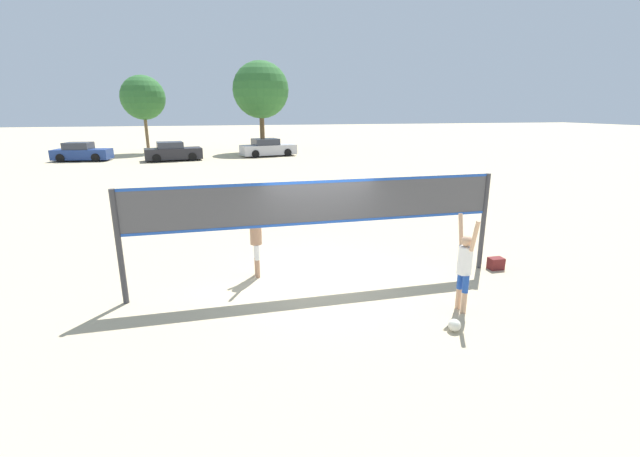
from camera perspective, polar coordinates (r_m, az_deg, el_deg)
The scene contains 11 objects.
ground_plane at distance 10.12m, azimuth 0.00°, elevation -7.33°, with size 200.00×200.00×0.00m, color #C6B28C.
volleyball_net at distance 9.57m, azimuth 0.00°, elevation 2.37°, with size 8.58×0.12×2.44m.
player_spiker at distance 8.92m, azimuth 18.74°, elevation -4.38°, with size 0.28×0.68×1.97m.
player_blocker at distance 10.32m, azimuth -8.55°, elevation -0.81°, with size 0.28×0.69×2.02m.
volleyball at distance 8.44m, azimuth 17.49°, elevation -12.20°, with size 0.23×0.23×0.23m.
gear_bag at distance 11.82m, azimuth 22.40°, elevation -4.33°, with size 0.37×0.26×0.30m.
parked_car_near at distance 37.68m, azimuth -6.99°, elevation 10.58°, with size 4.91×2.74×1.49m.
parked_car_mid at distance 38.76m, azimuth -29.20°, elevation 8.83°, with size 4.35×2.29×1.43m.
parked_car_far at distance 36.09m, azimuth -19.04°, elevation 9.62°, with size 4.50×2.55×1.46m.
tree_left_cluster at distance 41.39m, azimuth -7.90°, elevation 17.83°, with size 5.10×5.10×8.17m.
tree_right_cluster at distance 43.12m, azimuth -22.54°, elevation 15.81°, with size 3.89×3.89×6.85m.
Camera 1 is at (-2.28, -9.03, 3.96)m, focal length 24.00 mm.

